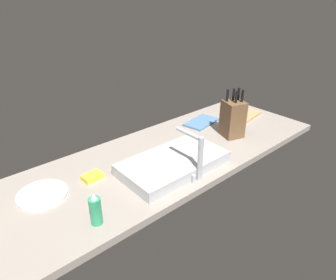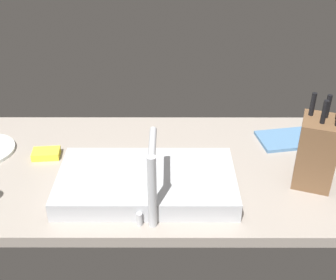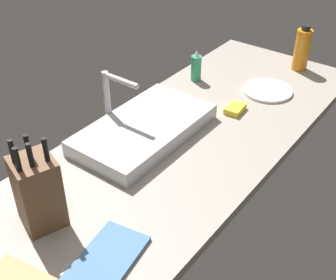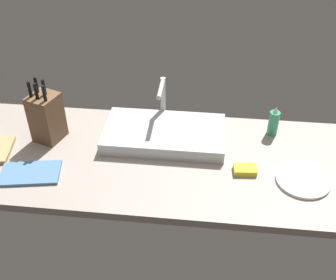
{
  "view_description": "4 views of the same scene",
  "coord_description": "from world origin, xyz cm",
  "px_view_note": "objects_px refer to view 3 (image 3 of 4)",
  "views": [
    {
      "loc": [
        86.94,
        105.94,
        84.12
      ],
      "look_at": [
        -4.57,
        0.87,
        12.21
      ],
      "focal_mm": 32.08,
      "sensor_mm": 36.0,
      "label": 1
    },
    {
      "loc": [
        -4.21,
        115.14,
        83.6
      ],
      "look_at": [
        -4.04,
        -2.72,
        11.65
      ],
      "focal_mm": 45.74,
      "sensor_mm": 36.0,
      "label": 2
    },
    {
      "loc": [
        -100.74,
        -75.28,
        96.63
      ],
      "look_at": [
        -5.19,
        -3.6,
        12.67
      ],
      "focal_mm": 48.01,
      "sensor_mm": 36.0,
      "label": 3
    },
    {
      "loc": [
        19.9,
        -133.31,
        116.52
      ],
      "look_at": [
        5.26,
        0.65,
        12.63
      ],
      "focal_mm": 44.71,
      "sensor_mm": 36.0,
      "label": 4
    }
  ],
  "objects_px": {
    "soap_bottle": "(196,67)",
    "dinner_plate": "(267,90)",
    "knife_block": "(38,191)",
    "dish_sponge": "(235,109)",
    "water_bottle": "(302,49)",
    "faucet": "(112,95)",
    "sink_basin": "(144,129)",
    "dish_towel": "(106,260)"
  },
  "relations": [
    {
      "from": "faucet",
      "to": "dinner_plate",
      "type": "bearing_deg",
      "value": -29.79
    },
    {
      "from": "dish_sponge",
      "to": "water_bottle",
      "type": "bearing_deg",
      "value": -5.22
    },
    {
      "from": "knife_block",
      "to": "dinner_plate",
      "type": "relative_size",
      "value": 1.35
    },
    {
      "from": "knife_block",
      "to": "sink_basin",
      "type": "bearing_deg",
      "value": 23.98
    },
    {
      "from": "knife_block",
      "to": "dinner_plate",
      "type": "xyz_separation_m",
      "value": [
        1.08,
        -0.17,
        -0.11
      ]
    },
    {
      "from": "faucet",
      "to": "dinner_plate",
      "type": "relative_size",
      "value": 1.04
    },
    {
      "from": "faucet",
      "to": "dinner_plate",
      "type": "xyz_separation_m",
      "value": [
        0.59,
        -0.34,
        -0.13
      ]
    },
    {
      "from": "sink_basin",
      "to": "dish_towel",
      "type": "distance_m",
      "value": 0.58
    },
    {
      "from": "dish_towel",
      "to": "dish_sponge",
      "type": "relative_size",
      "value": 2.6
    },
    {
      "from": "sink_basin",
      "to": "knife_block",
      "type": "distance_m",
      "value": 0.51
    },
    {
      "from": "water_bottle",
      "to": "soap_bottle",
      "type": "bearing_deg",
      "value": 139.74
    },
    {
      "from": "soap_bottle",
      "to": "dish_sponge",
      "type": "relative_size",
      "value": 1.58
    },
    {
      "from": "knife_block",
      "to": "water_bottle",
      "type": "xyz_separation_m",
      "value": [
        1.36,
        -0.18,
        -0.01
      ]
    },
    {
      "from": "dinner_plate",
      "to": "dish_sponge",
      "type": "bearing_deg",
      "value": 172.66
    },
    {
      "from": "knife_block",
      "to": "soap_bottle",
      "type": "distance_m",
      "value": 0.99
    },
    {
      "from": "knife_block",
      "to": "soap_bottle",
      "type": "height_order",
      "value": "knife_block"
    },
    {
      "from": "dinner_plate",
      "to": "dish_sponge",
      "type": "xyz_separation_m",
      "value": [
        -0.22,
        0.03,
        0.01
      ]
    },
    {
      "from": "soap_bottle",
      "to": "water_bottle",
      "type": "height_order",
      "value": "water_bottle"
    },
    {
      "from": "faucet",
      "to": "water_bottle",
      "type": "relative_size",
      "value": 1.05
    },
    {
      "from": "faucet",
      "to": "knife_block",
      "type": "xyz_separation_m",
      "value": [
        -0.49,
        -0.17,
        -0.03
      ]
    },
    {
      "from": "sink_basin",
      "to": "water_bottle",
      "type": "distance_m",
      "value": 0.89
    },
    {
      "from": "soap_bottle",
      "to": "dish_sponge",
      "type": "xyz_separation_m",
      "value": [
        -0.13,
        -0.28,
        -0.05
      ]
    },
    {
      "from": "sink_basin",
      "to": "faucet",
      "type": "xyz_separation_m",
      "value": [
        -0.02,
        0.13,
        0.11
      ]
    },
    {
      "from": "water_bottle",
      "to": "dish_sponge",
      "type": "relative_size",
      "value": 2.34
    },
    {
      "from": "faucet",
      "to": "dish_towel",
      "type": "distance_m",
      "value": 0.65
    },
    {
      "from": "knife_block",
      "to": "soap_bottle",
      "type": "bearing_deg",
      "value": 27.21
    },
    {
      "from": "sink_basin",
      "to": "soap_bottle",
      "type": "height_order",
      "value": "soap_bottle"
    },
    {
      "from": "knife_block",
      "to": "dish_sponge",
      "type": "xyz_separation_m",
      "value": [
        0.85,
        -0.14,
        -0.1
      ]
    },
    {
      "from": "faucet",
      "to": "knife_block",
      "type": "bearing_deg",
      "value": -160.46
    },
    {
      "from": "dish_towel",
      "to": "dish_sponge",
      "type": "bearing_deg",
      "value": 7.2
    },
    {
      "from": "dinner_plate",
      "to": "dish_towel",
      "type": "distance_m",
      "value": 1.08
    },
    {
      "from": "sink_basin",
      "to": "knife_block",
      "type": "height_order",
      "value": "knife_block"
    },
    {
      "from": "soap_bottle",
      "to": "dinner_plate",
      "type": "distance_m",
      "value": 0.32
    },
    {
      "from": "dinner_plate",
      "to": "water_bottle",
      "type": "bearing_deg",
      "value": -3.54
    },
    {
      "from": "water_bottle",
      "to": "dinner_plate",
      "type": "distance_m",
      "value": 0.3
    },
    {
      "from": "dish_towel",
      "to": "dish_sponge",
      "type": "distance_m",
      "value": 0.86
    },
    {
      "from": "dish_towel",
      "to": "dinner_plate",
      "type": "bearing_deg",
      "value": 4.18
    },
    {
      "from": "faucet",
      "to": "dish_sponge",
      "type": "relative_size",
      "value": 2.46
    },
    {
      "from": "soap_bottle",
      "to": "dish_sponge",
      "type": "bearing_deg",
      "value": -115.25
    },
    {
      "from": "soap_bottle",
      "to": "faucet",
      "type": "bearing_deg",
      "value": 176.01
    },
    {
      "from": "sink_basin",
      "to": "dish_sponge",
      "type": "bearing_deg",
      "value": -27.37
    },
    {
      "from": "dinner_plate",
      "to": "dish_sponge",
      "type": "distance_m",
      "value": 0.23
    }
  ]
}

